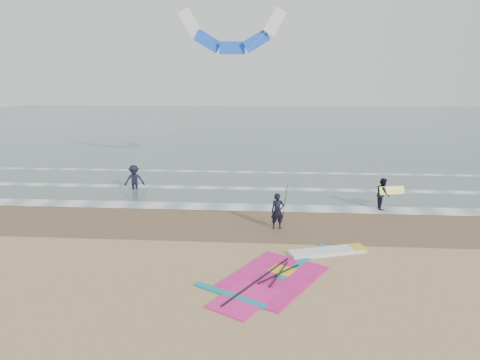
# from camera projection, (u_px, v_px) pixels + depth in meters

# --- Properties ---
(ground) EXTENTS (120.00, 120.00, 0.00)m
(ground) POSITION_uv_depth(u_px,v_px,m) (281.00, 286.00, 13.40)
(ground) COLOR tan
(ground) RESTS_ON ground
(sea_water) EXTENTS (120.00, 80.00, 0.02)m
(sea_water) POSITION_uv_depth(u_px,v_px,m) (274.00, 125.00, 59.96)
(sea_water) COLOR #47605E
(sea_water) RESTS_ON ground
(wet_sand_band) EXTENTS (120.00, 5.00, 0.01)m
(wet_sand_band) POSITION_uv_depth(u_px,v_px,m) (279.00, 223.00, 19.22)
(wet_sand_band) COLOR brown
(wet_sand_band) RESTS_ON ground
(foam_waterline) EXTENTS (120.00, 9.15, 0.02)m
(foam_waterline) POSITION_uv_depth(u_px,v_px,m) (277.00, 196.00, 23.53)
(foam_waterline) COLOR white
(foam_waterline) RESTS_ON ground
(windsurf_rig) EXTENTS (6.01, 5.69, 0.14)m
(windsurf_rig) POSITION_uv_depth(u_px,v_px,m) (290.00, 271.00, 14.38)
(windsurf_rig) COLOR white
(windsurf_rig) RESTS_ON ground
(person_standing) EXTENTS (0.64, 0.50, 1.57)m
(person_standing) POSITION_uv_depth(u_px,v_px,m) (278.00, 211.00, 18.34)
(person_standing) COLOR black
(person_standing) RESTS_ON ground
(person_walking) EXTENTS (0.63, 0.80, 1.58)m
(person_walking) POSITION_uv_depth(u_px,v_px,m) (383.00, 194.00, 21.08)
(person_walking) COLOR black
(person_walking) RESTS_ON ground
(person_wading) EXTENTS (1.30, 0.94, 1.81)m
(person_wading) POSITION_uv_depth(u_px,v_px,m) (134.00, 174.00, 24.80)
(person_wading) COLOR black
(person_wading) RESTS_ON ground
(held_pole) EXTENTS (0.17, 0.86, 1.82)m
(held_pole) POSITION_uv_depth(u_px,v_px,m) (285.00, 203.00, 18.24)
(held_pole) COLOR black
(held_pole) RESTS_ON ground
(carried_kiteboard) EXTENTS (1.30, 0.51, 0.39)m
(carried_kiteboard) POSITION_uv_depth(u_px,v_px,m) (392.00, 190.00, 20.91)
(carried_kiteboard) COLOR yellow
(carried_kiteboard) RESTS_ON ground
(surf_kite) EXTENTS (8.75, 4.19, 9.37)m
(surf_kite) POSITION_uv_depth(u_px,v_px,m) (232.00, 35.00, 26.37)
(surf_kite) COLOR white
(surf_kite) RESTS_ON ground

